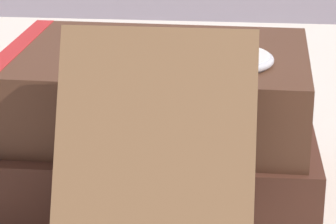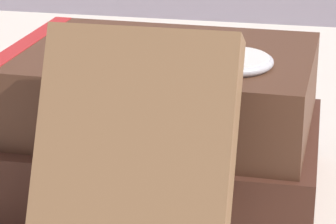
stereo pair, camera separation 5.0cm
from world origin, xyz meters
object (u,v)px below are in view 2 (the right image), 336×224
book_flat_top (152,87)px  book_leaning_front (133,178)px  reading_glasses (97,100)px  pocket_watch (230,62)px  book_flat_bottom (155,157)px

book_flat_top → book_leaning_front: bearing=-79.9°
reading_glasses → pocket_watch: bearing=-32.5°
book_flat_top → reading_glasses: size_ratio=1.86×
pocket_watch → book_leaning_front: bearing=-110.1°
book_flat_top → book_flat_bottom: bearing=-61.6°
book_flat_bottom → book_leaning_front: book_leaning_front is taller
book_flat_top → pocket_watch: pocket_watch is taller
pocket_watch → reading_glasses: 0.24m
book_flat_top → reading_glasses: book_flat_top is taller
book_leaning_front → pocket_watch: (0.03, 0.09, 0.03)m
book_flat_bottom → book_flat_top: book_flat_top is taller
book_leaning_front → reading_glasses: size_ratio=1.29×
book_flat_top → pocket_watch: 0.06m
book_flat_top → book_leaning_front: 0.12m
book_flat_bottom → book_leaning_front: size_ratio=1.49×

